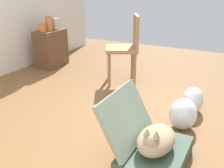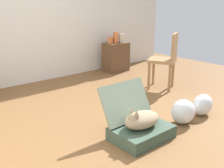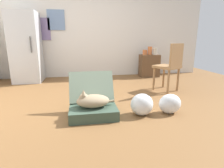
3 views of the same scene
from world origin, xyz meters
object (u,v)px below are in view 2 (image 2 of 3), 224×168
at_px(side_table, 116,57).
at_px(vase_round, 116,38).
at_px(vase_tall, 110,40).
at_px(cat, 141,119).
at_px(chair, 166,58).
at_px(suitcase_base, 141,133).
at_px(plastic_bag_white, 183,112).
at_px(plastic_bag_clear, 203,105).
at_px(vase_short, 122,38).

bearing_deg(side_table, vase_round, 90.00).
bearing_deg(vase_tall, cat, -123.25).
bearing_deg(vase_tall, side_table, -12.71).
bearing_deg(cat, chair, 31.55).
height_order(suitcase_base, vase_tall, vase_tall).
xyz_separation_m(cat, chair, (1.60, 0.98, 0.30)).
bearing_deg(vase_round, plastic_bag_white, -113.19).
distance_m(plastic_bag_clear, vase_short, 2.64).
distance_m(plastic_bag_white, side_table, 2.71).
distance_m(side_table, vase_short, 0.42).
bearing_deg(vase_round, vase_tall, 168.32).
distance_m(cat, vase_round, 3.04).
bearing_deg(vase_tall, chair, -90.70).
xyz_separation_m(vase_tall, vase_round, (0.13, -0.03, 0.04)).
relative_size(suitcase_base, vase_round, 2.92).
bearing_deg(plastic_bag_clear, vase_round, 75.32).
xyz_separation_m(plastic_bag_white, vase_round, (1.07, 2.49, 0.56)).
bearing_deg(plastic_bag_clear, cat, 176.56).
height_order(vase_round, chair, chair).
xyz_separation_m(cat, vase_tall, (1.62, 2.47, 0.44)).
height_order(vase_tall, vase_round, vase_round).
relative_size(plastic_bag_clear, vase_round, 1.46).
bearing_deg(plastic_bag_white, side_table, 66.79).
distance_m(plastic_bag_white, vase_tall, 2.74).
relative_size(side_table, vase_tall, 4.66).
bearing_deg(suitcase_base, plastic_bag_clear, -3.45).
bearing_deg(vase_tall, vase_round, -11.68).
relative_size(vase_tall, vase_short, 0.73).
distance_m(plastic_bag_white, chair, 1.43).
bearing_deg(plastic_bag_white, chair, 48.39).
bearing_deg(vase_short, cat, -128.09).
distance_m(cat, side_table, 3.00).
height_order(plastic_bag_white, vase_tall, vase_tall).
xyz_separation_m(suitcase_base, chair, (1.59, 0.98, 0.46)).
relative_size(cat, plastic_bag_white, 1.64).
distance_m(suitcase_base, chair, 1.92).
height_order(cat, side_table, side_table).
height_order(cat, vase_round, vase_round).
height_order(suitcase_base, vase_round, vase_round).
height_order(plastic_bag_white, vase_short, vase_short).
bearing_deg(suitcase_base, vase_round, 54.56).
distance_m(vase_short, chair, 1.45).
relative_size(suitcase_base, vase_short, 3.57).
height_order(plastic_bag_clear, vase_tall, vase_tall).
distance_m(plastic_bag_white, vase_short, 2.78).
height_order(cat, vase_tall, vase_tall).
bearing_deg(chair, suitcase_base, 3.30).
xyz_separation_m(suitcase_base, vase_round, (1.74, 2.44, 0.65)).
bearing_deg(chair, vase_round, -124.26).
xyz_separation_m(vase_short, vase_round, (-0.13, 0.04, 0.02)).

